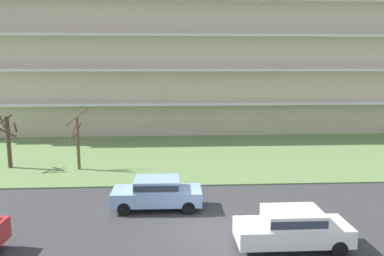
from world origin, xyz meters
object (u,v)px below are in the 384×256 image
object	(u,v)px
tree_far_left	(7,136)
sedan_white_center_right	(292,227)
sedan_blue_near_left	(157,192)
tree_left	(78,140)

from	to	relation	value
tree_far_left	sedan_white_center_right	size ratio (longest dim) A/B	1.07
sedan_blue_near_left	tree_far_left	bearing A→B (deg)	-37.00
tree_left	sedan_blue_near_left	bearing A→B (deg)	-53.39
tree_far_left	sedan_blue_near_left	size ratio (longest dim) A/B	1.06
tree_left	sedan_white_center_right	xyz separation A→B (m)	(10.99, -12.01, -1.21)
tree_far_left	tree_left	xyz separation A→B (m)	(4.86, -0.55, -0.20)
tree_left	sedan_blue_near_left	xyz separation A→B (m)	(5.58, -7.51, -1.21)
tree_far_left	sedan_blue_near_left	distance (m)	13.26
tree_far_left	tree_left	world-z (taller)	tree_far_left
tree_left	sedan_white_center_right	world-z (taller)	tree_left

